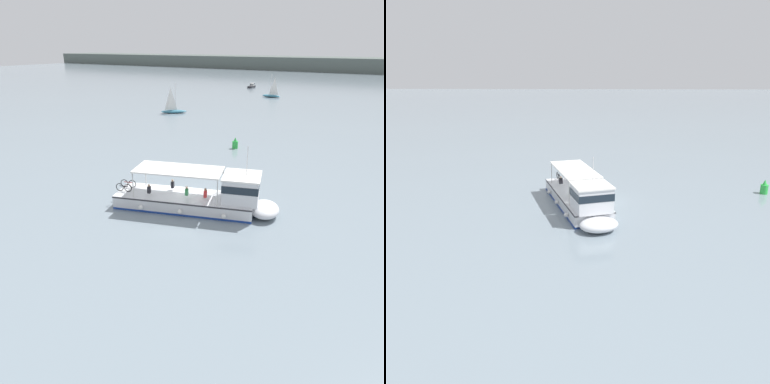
% 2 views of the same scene
% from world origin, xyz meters
% --- Properties ---
extents(ground_plane, '(400.00, 400.00, 0.00)m').
position_xyz_m(ground_plane, '(0.00, 0.00, 0.00)').
color(ground_plane, gray).
extents(ferry_main, '(13.04, 6.82, 5.32)m').
position_xyz_m(ferry_main, '(2.65, -1.23, 1.02)').
color(ferry_main, silver).
rests_on(ferry_main, ground).
extents(channel_buoy, '(0.70, 0.70, 1.40)m').
position_xyz_m(channel_buoy, '(-2.83, 16.19, 0.57)').
color(channel_buoy, green).
rests_on(channel_buoy, ground).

